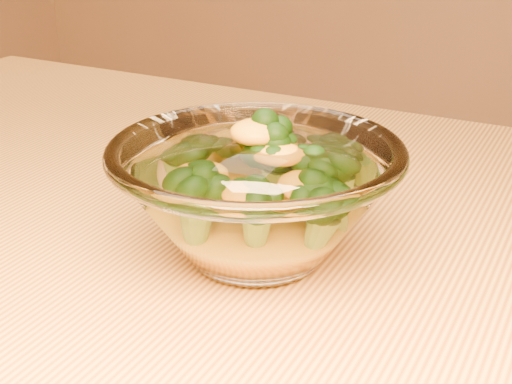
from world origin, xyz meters
TOP-DOWN VIEW (x-y plane):
  - glass_bowl at (0.01, 0.02)m, footprint 0.20×0.20m
  - cheese_sauce at (0.01, 0.02)m, footprint 0.11×0.11m
  - broccoli_heap at (0.01, 0.03)m, footprint 0.13×0.13m

SIDE VIEW (x-z plane):
  - cheese_sauce at x=0.01m, z-range 0.76..0.79m
  - glass_bowl at x=0.01m, z-range 0.75..0.84m
  - broccoli_heap at x=0.01m, z-range 0.77..0.85m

